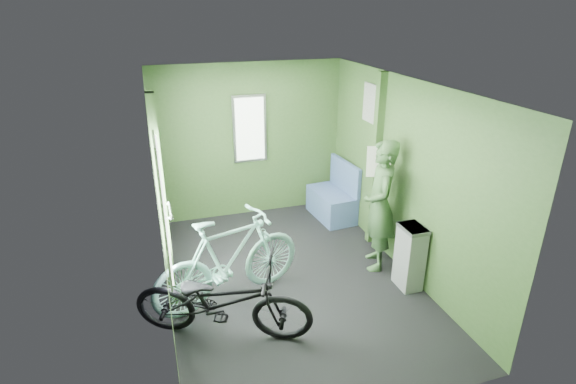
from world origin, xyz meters
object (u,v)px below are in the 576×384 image
object	(u,v)px
bicycle_mint	(231,300)
waste_box	(410,257)
bicycle_black	(225,339)
bench_seat	(333,201)
passenger	(380,206)

from	to	relation	value
bicycle_mint	waste_box	world-z (taller)	waste_box
bicycle_black	bicycle_mint	bearing A→B (deg)	6.91
bench_seat	waste_box	bearing A→B (deg)	-91.78
passenger	bench_seat	world-z (taller)	passenger
passenger	waste_box	size ratio (longest dim) A/B	2.11
bench_seat	bicycle_mint	bearing A→B (deg)	-144.55
bicycle_black	bench_seat	bearing A→B (deg)	-19.23
bicycle_mint	waste_box	xyz separation A→B (m)	(2.01, -0.34, 0.39)
bicycle_black	waste_box	xyz separation A→B (m)	(2.19, 0.26, 0.39)
bicycle_black	passenger	bearing A→B (deg)	-45.19
bicycle_black	waste_box	world-z (taller)	waste_box
passenger	waste_box	distance (m)	0.70
bicycle_mint	bench_seat	xyz separation A→B (m)	(1.89, 1.62, 0.26)
waste_box	bicycle_mint	bearing A→B (deg)	170.27
bicycle_black	bicycle_mint	distance (m)	0.63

